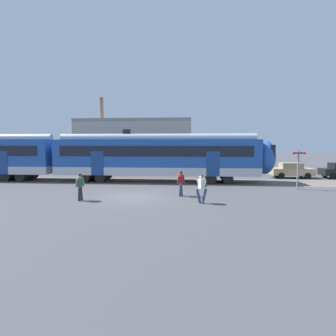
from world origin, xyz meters
TOP-DOWN VIEW (x-y plane):
  - ground_plane at (0.00, 0.00)m, footprint 160.00×160.00m
  - track_bed at (-10.29, 6.89)m, footprint 80.00×4.40m
  - commuter_train at (-7.81, 6.88)m, footprint 38.05×3.07m
  - pedestrian_grey at (-2.93, -1.44)m, footprint 0.51×0.71m
  - pedestrian_red at (3.12, 0.39)m, footprint 0.52×0.71m
  - pedestrian_white at (4.37, -1.61)m, footprint 0.71×0.52m
  - parked_car_tan at (13.94, 10.34)m, footprint 4.02×1.80m
  - crossing_signal at (11.79, 3.54)m, footprint 0.96×0.22m
  - background_building at (-3.11, 15.99)m, footprint 14.01×5.00m

SIDE VIEW (x-z plane):
  - ground_plane at x=0.00m, z-range 0.00..0.00m
  - track_bed at x=-10.29m, z-range 0.00..0.01m
  - parked_car_tan at x=13.94m, z-range 0.01..1.55m
  - pedestrian_grey at x=-2.93m, z-range 0.16..1.82m
  - pedestrian_red at x=3.12m, z-range 0.16..1.82m
  - pedestrian_white at x=4.37m, z-range 0.16..1.82m
  - crossing_signal at x=11.79m, z-range 0.51..3.51m
  - commuter_train at x=-7.81m, z-range -0.11..4.62m
  - background_building at x=-3.11m, z-range -1.39..7.81m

